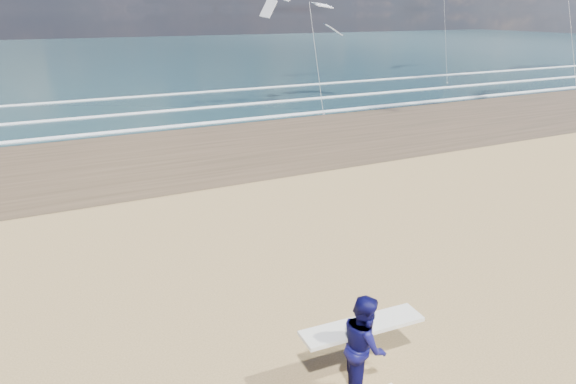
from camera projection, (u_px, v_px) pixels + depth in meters
wet_sand_strip at (454, 117)px, 30.74m from camera, size 220.00×12.00×0.01m
ocean at (193, 53)px, 76.24m from camera, size 220.00×100.00×0.02m
foam_breakers at (359, 93)px, 39.24m from camera, size 220.00×11.70×0.05m
surfer_far at (364, 344)px, 8.40m from camera, size 2.23×1.22×1.83m
kite_1 at (313, 34)px, 32.32m from camera, size 5.85×4.74×8.22m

